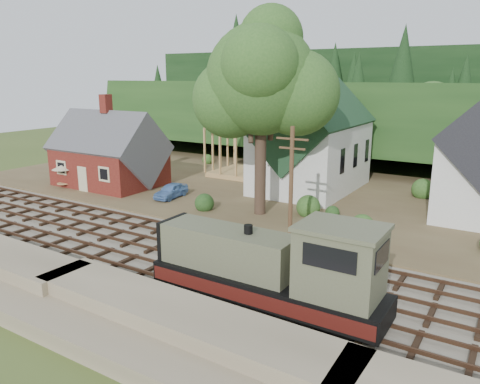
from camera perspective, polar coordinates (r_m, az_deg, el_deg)
The scene contains 16 objects.
ground at distance 31.20m, azimuth -10.03°, elevation -7.01°, with size 140.00×140.00×0.00m, color #384C1E.
embankment at distance 26.09m, azimuth -22.83°, elevation -12.30°, with size 64.00×5.00×1.60m, color #7F7259.
railroad_bed at distance 31.17m, azimuth -10.04°, elevation -6.88°, with size 64.00×11.00×0.16m, color #726B5B.
village_flat at distance 45.46m, azimuth 5.22°, elevation 0.05°, with size 64.00×26.00×0.30m, color brown.
hillside at distance 67.38m, azimuth 14.51°, elevation 4.11°, with size 70.00×28.00×8.00m, color #1E3F19.
ridge at distance 82.63m, azimuth 17.92°, elevation 5.64°, with size 80.00×20.00×12.00m, color black.
depot at distance 48.92m, azimuth -15.64°, elevation 4.25°, with size 10.80×7.41×9.00m.
church at distance 45.19m, azimuth 8.60°, elevation 6.36°, with size 8.40×15.17×13.00m.
timber_frame at distance 51.11m, azimuth 1.30°, elevation 5.22°, with size 8.20×6.20×6.99m.
lattice_tower at distance 55.77m, azimuth 4.57°, elevation 12.90°, with size 3.20×3.20×12.12m.
big_tree at distance 36.12m, azimuth 2.90°, elevation 12.63°, with size 10.90×8.40×14.70m.
telegraph_pole_near at distance 30.33m, azimuth 6.25°, elevation 0.91°, with size 2.20×0.28×8.00m.
locomotive at distance 22.68m, azimuth 4.13°, elevation -9.40°, with size 11.70×2.93×4.69m.
car_blue at distance 42.76m, azimuth -8.40°, elevation 0.18°, with size 1.56×3.88×1.32m, color #6190D0.
car_green at distance 50.11m, azimuth -17.36°, elevation 1.62°, with size 1.21×3.46×1.14m, color gray.
patio_set at distance 49.12m, azimuth -20.81°, elevation 2.74°, with size 2.05×2.05×2.29m.
Camera 1 is at (19.74, -21.46, 11.08)m, focal length 35.00 mm.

